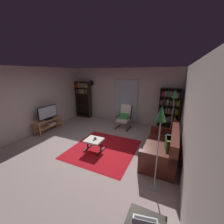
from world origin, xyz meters
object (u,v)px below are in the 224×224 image
bookshelf_near_tv (84,96)px  lounge_armchair (124,116)px  cell_phone (95,138)px  wall_clock (92,83)px  floor_lamp_by_sofa (160,124)px  bookshelf_near_sofa (169,108)px  ottoman (94,141)px  leather_sofa (163,148)px  tv_remote (95,140)px  television (48,113)px  tv_stand (49,123)px  floor_lamp_by_shelf (174,98)px

bookshelf_near_tv → lounge_armchair: bookshelf_near_tv is taller
cell_phone → wall_clock: wall_clock is taller
floor_lamp_by_sofa → bookshelf_near_sofa: bearing=89.9°
floor_lamp_by_sofa → ottoman: bearing=159.4°
lounge_armchair → cell_phone: size_ratio=7.30×
leather_sofa → ottoman: leather_sofa is taller
leather_sofa → cell_phone: leather_sofa is taller
bookshelf_near_tv → tv_remote: size_ratio=13.31×
television → leather_sofa: 4.57m
leather_sofa → tv_remote: bearing=-166.4°
leather_sofa → cell_phone: size_ratio=13.11×
television → wall_clock: 2.73m
bookshelf_near_sofa → ottoman: 3.48m
bookshelf_near_sofa → tv_remote: (-1.91, -2.82, -0.56)m
bookshelf_near_sofa → tv_remote: bookshelf_near_sofa is taller
bookshelf_near_sofa → bookshelf_near_tv: bearing=179.6°
tv_stand → cell_phone: 2.60m
bookshelf_near_tv → ottoman: bookshelf_near_tv is taller
bookshelf_near_tv → floor_lamp_by_sofa: bookshelf_near_tv is taller
leather_sofa → floor_lamp_by_sofa: size_ratio=1.02×
bookshelf_near_tv → leather_sofa: 5.07m
tv_stand → television: size_ratio=1.39×
ottoman → lounge_armchair: bearing=84.7°
floor_lamp_by_shelf → lounge_armchair: bearing=176.0°
tv_remote → bookshelf_near_sofa: bearing=65.6°
bookshelf_near_tv → cell_phone: size_ratio=13.69×
cell_phone → television: bearing=147.1°
television → floor_lamp_by_sofa: floor_lamp_by_sofa is taller
television → wall_clock: bearing=76.4°
floor_lamp_by_shelf → wall_clock: size_ratio=6.19×
bookshelf_near_sofa → ottoman: size_ratio=3.40×
tv_stand → lounge_armchair: bearing=30.6°
wall_clock → bookshelf_near_sofa: bearing=-2.8°
ottoman → cell_phone: cell_phone is taller
tv_remote → floor_lamp_by_sofa: bearing=-11.0°
bookshelf_near_sofa → leather_sofa: bookshelf_near_sofa is taller
bookshelf_near_tv → floor_lamp_by_shelf: bookshelf_near_tv is taller
bookshelf_near_sofa → wall_clock: 4.02m
bookshelf_near_tv → ottoman: size_ratio=3.66×
lounge_armchair → tv_remote: 2.22m
bookshelf_near_sofa → floor_lamp_by_shelf: floor_lamp_by_shelf is taller
bookshelf_near_sofa → cell_phone: (-1.96, -2.74, -0.57)m
tv_stand → floor_lamp_by_sofa: (4.50, -1.31, 1.13)m
lounge_armchair → floor_lamp_by_shelf: bearing=-4.0°
television → floor_lamp_by_sofa: 4.73m
tv_stand → lounge_armchair: (2.75, 1.63, 0.20)m
tv_stand → bookshelf_near_sofa: 5.07m
television → bookshelf_near_tv: (0.15, 2.28, 0.40)m
bookshelf_near_tv → bookshelf_near_sofa: 4.36m
lounge_armchair → tv_remote: bearing=-94.1°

